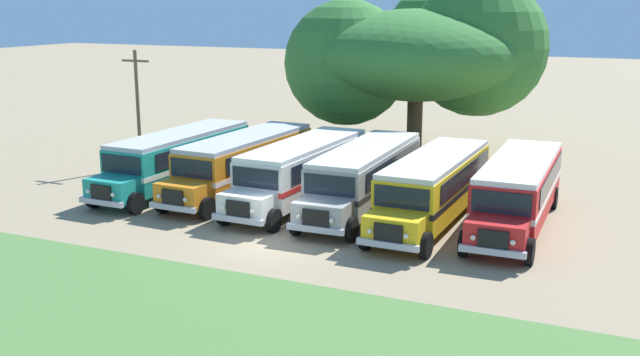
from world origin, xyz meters
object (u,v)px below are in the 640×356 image
at_px(parked_bus_slot_5, 518,189).
at_px(parked_bus_slot_2, 302,169).
at_px(broad_shade_tree, 421,52).
at_px(parked_bus_slot_0, 178,157).
at_px(parked_bus_slot_4, 434,185).
at_px(parked_bus_slot_3, 364,175).
at_px(parked_bus_slot_1, 244,161).
at_px(utility_pole, 138,105).

bearing_deg(parked_bus_slot_5, parked_bus_slot_2, -89.76).
bearing_deg(broad_shade_tree, parked_bus_slot_0, -120.79).
xyz_separation_m(parked_bus_slot_2, parked_bus_slot_4, (6.58, -0.54, 0.00)).
xyz_separation_m(parked_bus_slot_3, broad_shade_tree, (-1.63, 13.86, 4.68)).
relative_size(parked_bus_slot_0, parked_bus_slot_5, 1.00).
relative_size(parked_bus_slot_0, parked_bus_slot_1, 1.00).
bearing_deg(parked_bus_slot_3, parked_bus_slot_1, -94.40).
height_order(parked_bus_slot_0, utility_pole, utility_pole).
bearing_deg(parked_bus_slot_4, parked_bus_slot_1, -94.78).
height_order(parked_bus_slot_0, parked_bus_slot_1, same).
relative_size(parked_bus_slot_0, parked_bus_slot_3, 1.00).
relative_size(parked_bus_slot_4, utility_pole, 1.63).
bearing_deg(parked_bus_slot_0, broad_shade_tree, 150.40).
relative_size(parked_bus_slot_0, parked_bus_slot_4, 1.00).
height_order(broad_shade_tree, utility_pole, broad_shade_tree).
relative_size(parked_bus_slot_4, broad_shade_tree, 0.70).
bearing_deg(utility_pole, parked_bus_slot_5, -7.06).
relative_size(parked_bus_slot_1, broad_shade_tree, 0.70).
relative_size(parked_bus_slot_1, parked_bus_slot_3, 1.00).
bearing_deg(parked_bus_slot_1, parked_bus_slot_2, 85.16).
xyz_separation_m(parked_bus_slot_3, utility_pole, (-14.87, 2.87, 2.00)).
height_order(parked_bus_slot_5, broad_shade_tree, broad_shade_tree).
bearing_deg(parked_bus_slot_5, parked_bus_slot_0, -89.85).
xyz_separation_m(parked_bus_slot_0, parked_bus_slot_3, (10.06, 0.27, 0.00)).
bearing_deg(broad_shade_tree, parked_bus_slot_5, -58.09).
height_order(parked_bus_slot_1, parked_bus_slot_2, same).
height_order(parked_bus_slot_4, utility_pole, utility_pole).
distance_m(parked_bus_slot_0, broad_shade_tree, 17.11).
bearing_deg(utility_pole, broad_shade_tree, 39.70).
height_order(parked_bus_slot_1, parked_bus_slot_3, same).
xyz_separation_m(parked_bus_slot_0, parked_bus_slot_4, (13.51, -0.37, 0.00)).
xyz_separation_m(parked_bus_slot_0, broad_shade_tree, (8.42, 14.14, 4.68)).
bearing_deg(parked_bus_slot_2, parked_bus_slot_3, 93.45).
relative_size(broad_shade_tree, utility_pole, 2.34).
distance_m(parked_bus_slot_1, parked_bus_slot_4, 10.06).
bearing_deg(parked_bus_slot_3, parked_bus_slot_0, -90.03).
bearing_deg(broad_shade_tree, parked_bus_slot_3, -83.28).
xyz_separation_m(parked_bus_slot_0, parked_bus_slot_5, (16.94, 0.45, 0.00)).
distance_m(parked_bus_slot_0, parked_bus_slot_1, 3.55).
relative_size(parked_bus_slot_5, broad_shade_tree, 0.70).
xyz_separation_m(parked_bus_slot_4, broad_shade_tree, (-5.09, 14.51, 4.68)).
bearing_deg(broad_shade_tree, parked_bus_slot_4, -70.68).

